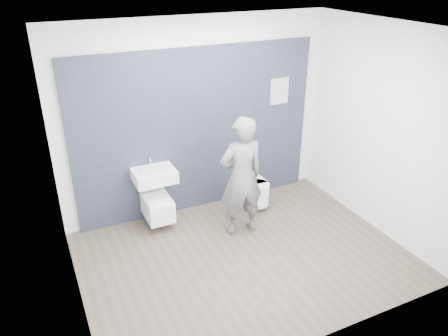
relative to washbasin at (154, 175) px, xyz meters
name	(u,v)px	position (x,y,z in m)	size (l,w,h in m)	color
ground	(244,257)	(0.76, -1.23, -0.77)	(4.00, 4.00, 0.00)	brown
room_shell	(247,129)	(0.76, -1.23, 0.97)	(4.00, 4.00, 4.00)	silver
tile_wall	(200,204)	(0.76, 0.24, -0.77)	(3.60, 0.06, 2.40)	black
washbasin	(154,175)	(0.00, 0.00, 0.00)	(0.57, 0.42, 0.43)	white
toilet_square	(158,206)	(0.00, -0.04, -0.46)	(0.36, 0.52, 0.67)	white
toilet_rounded	(253,190)	(1.50, -0.11, -0.53)	(0.37, 0.63, 0.34)	white
info_placard	(274,188)	(2.07, 0.20, -0.77)	(0.30, 0.03, 0.39)	white
visitor	(241,177)	(0.99, -0.68, 0.07)	(0.61, 0.40, 1.68)	slate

